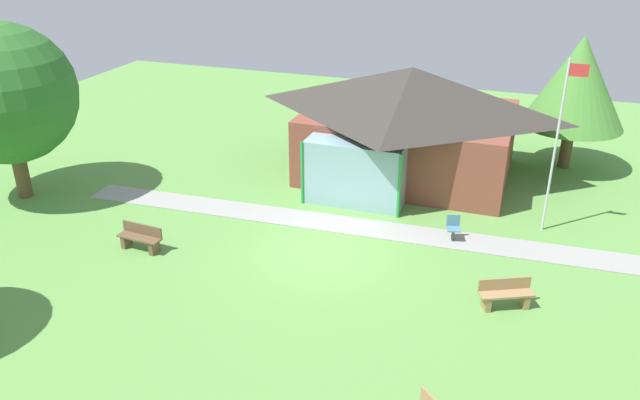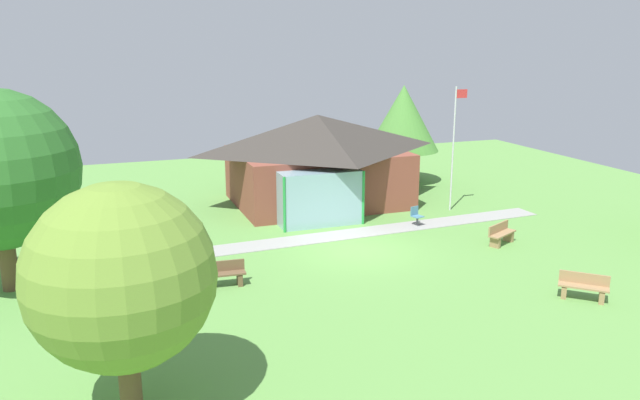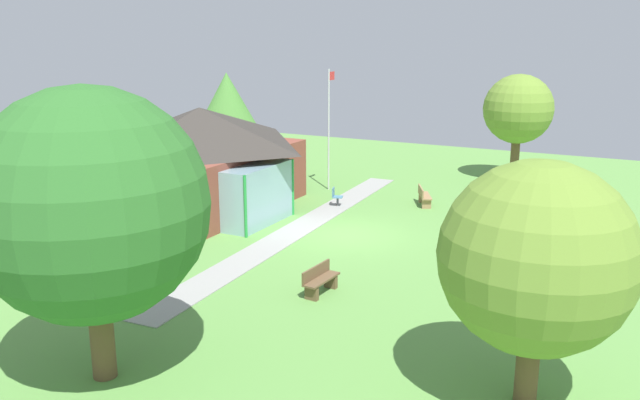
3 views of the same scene
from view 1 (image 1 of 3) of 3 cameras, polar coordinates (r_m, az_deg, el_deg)
The scene contains 9 objects.
ground_plane at distance 20.53m, azimuth 0.48°, elevation -4.70°, with size 44.00×44.00×0.00m, color #609947.
pavilion at distance 25.96m, azimuth 7.90°, elevation 7.12°, with size 9.10×7.94×4.44m.
footpath at distance 22.21m, azimuth 2.17°, elevation -2.24°, with size 19.80×1.30×0.03m, color #999993.
flagpole at distance 22.00m, azimuth 20.59°, elevation 5.04°, with size 0.64×0.08×5.92m.
bench_mid_right at distance 18.43m, azimuth 16.34°, elevation -8.14°, with size 1.54×1.06×0.84m.
bench_mid_left at distance 21.32m, azimuth -15.84°, elevation -3.32°, with size 1.53×0.55×0.84m.
patio_chair_lawn_spare at distance 21.53m, azimuth 11.89°, elevation -2.53°, with size 0.55×0.55×0.86m.
tree_behind_pavilion_right at distance 28.09m, azimuth 22.16°, elevation 9.80°, with size 4.11×4.11×5.56m.
tree_west_hedge at distance 25.71m, azimuth -26.51°, elevation 8.52°, with size 5.11×5.11×6.59m.
Camera 1 is at (5.78, -16.90, 10.14)m, focal length 35.58 mm.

